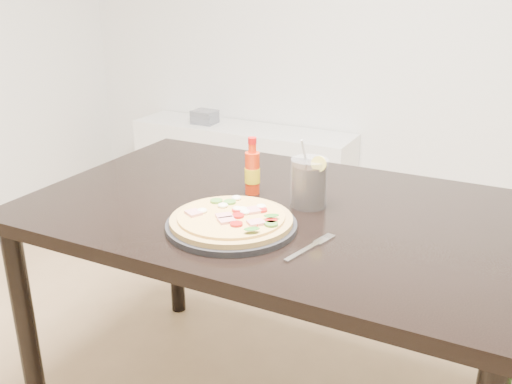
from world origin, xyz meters
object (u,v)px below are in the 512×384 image
at_px(plate, 231,225).
at_px(media_console, 242,166).
at_px(hot_sauce_bottle, 252,172).
at_px(cola_cup, 309,184).
at_px(fork, 311,246).
at_px(dining_table, 275,231).
at_px(pizza, 232,219).

height_order(plate, media_console, plate).
xyz_separation_m(hot_sauce_bottle, cola_cup, (0.19, -0.01, -0.00)).
bearing_deg(cola_cup, fork, -66.25).
bearing_deg(plate, dining_table, 80.90).
xyz_separation_m(dining_table, cola_cup, (0.09, 0.04, 0.15)).
xyz_separation_m(cola_cup, fork, (0.11, -0.25, -0.06)).
xyz_separation_m(cola_cup, media_console, (-1.07, 1.57, -0.57)).
bearing_deg(hot_sauce_bottle, pizza, -74.29).
xyz_separation_m(dining_table, pizza, (-0.03, -0.20, 0.11)).
distance_m(plate, pizza, 0.02).
relative_size(plate, cola_cup, 1.75).
bearing_deg(pizza, cola_cup, 64.04).
height_order(dining_table, pizza, pizza).
bearing_deg(media_console, hot_sauce_bottle, -60.42).
bearing_deg(hot_sauce_bottle, fork, -41.54).
bearing_deg(fork, media_console, 136.93).
height_order(fork, media_console, fork).
bearing_deg(plate, hot_sauce_bottle, 105.41).
relative_size(pizza, media_console, 0.23).
bearing_deg(cola_cup, dining_table, -153.89).
relative_size(dining_table, hot_sauce_bottle, 8.07).
relative_size(plate, pizza, 1.07).
bearing_deg(media_console, pizza, -62.17).
bearing_deg(media_console, plate, -62.21).
height_order(cola_cup, fork, cola_cup).
bearing_deg(dining_table, pizza, -98.89).
relative_size(pizza, fork, 1.71).
xyz_separation_m(hot_sauce_bottle, fork, (0.30, -0.26, -0.07)).
bearing_deg(fork, pizza, -169.15).
bearing_deg(hot_sauce_bottle, dining_table, -28.12).
bearing_deg(hot_sauce_bottle, media_console, 119.58).
relative_size(hot_sauce_bottle, media_console, 0.12).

